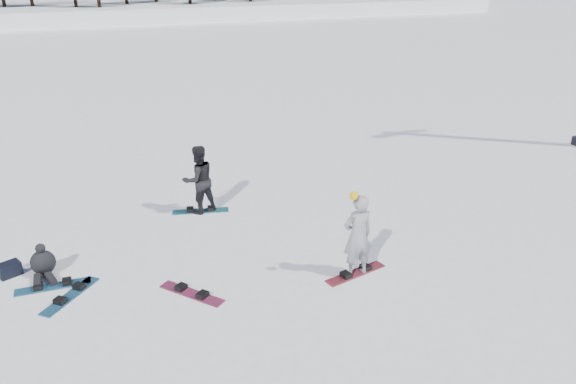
{
  "coord_description": "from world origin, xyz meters",
  "views": [
    {
      "loc": [
        -3.37,
        -10.68,
        6.4
      ],
      "look_at": [
        1.05,
        1.05,
        1.1
      ],
      "focal_mm": 35.0,
      "sensor_mm": 36.0,
      "label": 1
    }
  ],
  "objects_px": {
    "snowboarder_woman": "(358,235)",
    "snowboarder_man": "(199,179)",
    "gear_bag": "(9,269)",
    "snowboard_loose_a": "(70,296)",
    "snowboard_loose_b": "(192,294)",
    "snowboard_loose_c": "(53,287)",
    "seated_rider": "(43,264)"
  },
  "relations": [
    {
      "from": "snowboard_loose_c",
      "to": "seated_rider",
      "type": "bearing_deg",
      "value": 106.92
    },
    {
      "from": "snowboard_loose_a",
      "to": "snowboard_loose_b",
      "type": "xyz_separation_m",
      "value": [
        2.33,
        -0.79,
        0.0
      ]
    },
    {
      "from": "seated_rider",
      "to": "gear_bag",
      "type": "xyz_separation_m",
      "value": [
        -0.7,
        0.25,
        -0.13
      ]
    },
    {
      "from": "snowboarder_woman",
      "to": "seated_rider",
      "type": "xyz_separation_m",
      "value": [
        -6.32,
        2.34,
        -0.66
      ]
    },
    {
      "from": "seated_rider",
      "to": "snowboard_loose_b",
      "type": "height_order",
      "value": "seated_rider"
    },
    {
      "from": "snowboarder_woman",
      "to": "snowboard_loose_a",
      "type": "relative_size",
      "value": 1.35
    },
    {
      "from": "snowboard_loose_c",
      "to": "snowboarder_woman",
      "type": "bearing_deg",
      "value": -15.26
    },
    {
      "from": "seated_rider",
      "to": "gear_bag",
      "type": "height_order",
      "value": "seated_rider"
    },
    {
      "from": "snowboarder_man",
      "to": "snowboard_loose_a",
      "type": "height_order",
      "value": "snowboarder_man"
    },
    {
      "from": "snowboarder_woman",
      "to": "snowboarder_man",
      "type": "bearing_deg",
      "value": -63.75
    },
    {
      "from": "snowboard_loose_a",
      "to": "snowboard_loose_b",
      "type": "distance_m",
      "value": 2.46
    },
    {
      "from": "gear_bag",
      "to": "snowboard_loose_c",
      "type": "height_order",
      "value": "gear_bag"
    },
    {
      "from": "snowboarder_man",
      "to": "seated_rider",
      "type": "bearing_deg",
      "value": 13.23
    },
    {
      "from": "snowboard_loose_a",
      "to": "snowboard_loose_c",
      "type": "height_order",
      "value": "same"
    },
    {
      "from": "snowboard_loose_c",
      "to": "snowboard_loose_b",
      "type": "distance_m",
      "value": 2.96
    },
    {
      "from": "seated_rider",
      "to": "snowboard_loose_a",
      "type": "distance_m",
      "value": 1.22
    },
    {
      "from": "gear_bag",
      "to": "snowboard_loose_a",
      "type": "relative_size",
      "value": 0.3
    },
    {
      "from": "gear_bag",
      "to": "snowboard_loose_a",
      "type": "height_order",
      "value": "gear_bag"
    },
    {
      "from": "snowboarder_woman",
      "to": "seated_rider",
      "type": "distance_m",
      "value": 6.78
    },
    {
      "from": "gear_bag",
      "to": "snowboarder_man",
      "type": "bearing_deg",
      "value": 21.35
    },
    {
      "from": "snowboard_loose_a",
      "to": "snowboard_loose_b",
      "type": "bearing_deg",
      "value": -67.29
    },
    {
      "from": "snowboarder_man",
      "to": "seated_rider",
      "type": "relative_size",
      "value": 2.05
    },
    {
      "from": "seated_rider",
      "to": "snowboard_loose_b",
      "type": "relative_size",
      "value": 0.61
    },
    {
      "from": "snowboarder_woman",
      "to": "snowboarder_man",
      "type": "xyz_separation_m",
      "value": [
        -2.45,
        4.38,
        -0.01
      ]
    },
    {
      "from": "snowboarder_man",
      "to": "snowboard_loose_a",
      "type": "xyz_separation_m",
      "value": [
        -3.38,
        -3.11,
        -0.92
      ]
    },
    {
      "from": "snowboarder_woman",
      "to": "snowboard_loose_b",
      "type": "bearing_deg",
      "value": -10.75
    },
    {
      "from": "seated_rider",
      "to": "snowboard_loose_c",
      "type": "height_order",
      "value": "seated_rider"
    },
    {
      "from": "snowboarder_man",
      "to": "gear_bag",
      "type": "height_order",
      "value": "snowboarder_man"
    },
    {
      "from": "snowboard_loose_a",
      "to": "gear_bag",
      "type": "bearing_deg",
      "value": 83.39
    },
    {
      "from": "snowboarder_woman",
      "to": "snowboard_loose_c",
      "type": "bearing_deg",
      "value": -18.96
    },
    {
      "from": "snowboard_loose_a",
      "to": "snowboard_loose_b",
      "type": "relative_size",
      "value": 1.0
    },
    {
      "from": "gear_bag",
      "to": "snowboard_loose_c",
      "type": "distance_m",
      "value": 1.21
    }
  ]
}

